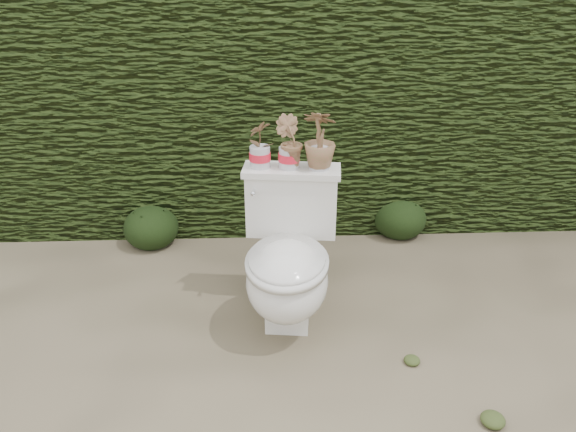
{
  "coord_description": "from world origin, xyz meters",
  "views": [
    {
      "loc": [
        -0.09,
        -2.27,
        1.82
      ],
      "look_at": [
        0.02,
        0.31,
        0.55
      ],
      "focal_mm": 35.0,
      "sensor_mm": 36.0,
      "label": 1
    }
  ],
  "objects_px": {
    "toilet": "(288,263)",
    "potted_plant_right": "(320,141)",
    "potted_plant_center": "(289,144)",
    "potted_plant_left": "(260,145)"
  },
  "relations": [
    {
      "from": "potted_plant_left",
      "to": "potted_plant_center",
      "type": "distance_m",
      "value": 0.15
    },
    {
      "from": "potted_plant_right",
      "to": "potted_plant_center",
      "type": "bearing_deg",
      "value": 7.52
    },
    {
      "from": "potted_plant_center",
      "to": "potted_plant_left",
      "type": "bearing_deg",
      "value": 23.9
    },
    {
      "from": "potted_plant_center",
      "to": "potted_plant_right",
      "type": "relative_size",
      "value": 0.88
    },
    {
      "from": "potted_plant_left",
      "to": "potted_plant_right",
      "type": "relative_size",
      "value": 0.81
    },
    {
      "from": "toilet",
      "to": "potted_plant_center",
      "type": "xyz_separation_m",
      "value": [
        0.01,
        0.24,
        0.55
      ]
    },
    {
      "from": "potted_plant_left",
      "to": "potted_plant_right",
      "type": "xyz_separation_m",
      "value": [
        0.3,
        -0.03,
        0.03
      ]
    },
    {
      "from": "toilet",
      "to": "potted_plant_center",
      "type": "distance_m",
      "value": 0.6
    },
    {
      "from": "potted_plant_right",
      "to": "potted_plant_left",
      "type": "bearing_deg",
      "value": 7.52
    },
    {
      "from": "toilet",
      "to": "potted_plant_right",
      "type": "relative_size",
      "value": 2.68
    }
  ]
}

